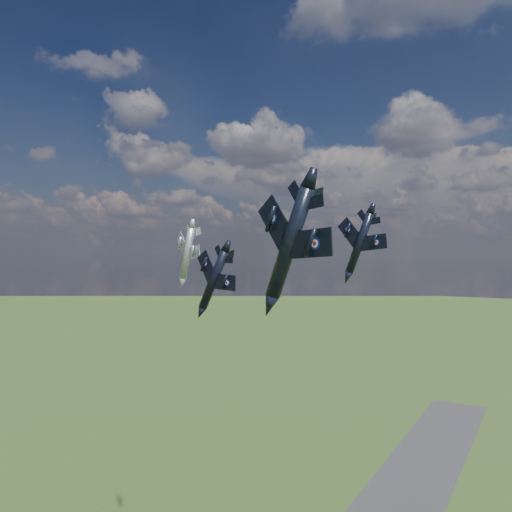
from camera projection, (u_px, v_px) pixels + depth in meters
The scene contains 4 objects.
jet_lead_navy at pixel (214, 279), 83.00m from camera, with size 10.97×15.30×3.17m, color black, non-canonical shape.
jet_right_navy at pixel (290, 243), 40.16m from camera, with size 9.39×13.10×2.71m, color black, non-canonical shape.
jet_high_navy at pixel (360, 243), 86.97m from camera, with size 10.88×15.17×3.14m, color black, non-canonical shape.
jet_left_silver at pixel (187, 253), 99.74m from camera, with size 10.63×14.82×3.07m, color #A2A4AC, non-canonical shape.
Camera 1 is at (43.46, -48.94, 84.08)m, focal length 35.00 mm.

